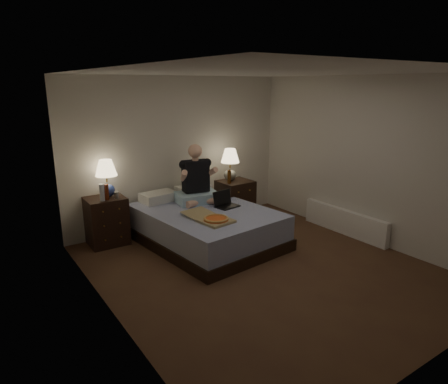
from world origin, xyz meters
TOP-DOWN VIEW (x-y plane):
  - floor at (0.00, 0.00)m, footprint 4.00×4.50m
  - ceiling at (0.00, 0.00)m, footprint 4.00×4.50m
  - wall_back at (0.00, 2.25)m, footprint 4.00×0.00m
  - wall_front at (0.00, -2.25)m, footprint 4.00×0.00m
  - wall_left at (-2.00, 0.00)m, footprint 0.00×4.50m
  - wall_right at (2.00, 0.00)m, footprint 0.00×4.50m
  - bed at (-0.13, 1.18)m, footprint 1.80×2.27m
  - nightstand_left at (-1.40, 2.01)m, footprint 0.57×0.51m
  - nightstand_right at (0.83, 1.77)m, footprint 0.57×0.51m
  - lamp_left at (-1.33, 2.05)m, footprint 0.39×0.39m
  - lamp_right at (0.79, 1.87)m, footprint 0.38×0.38m
  - water_bottle at (-1.48, 1.86)m, footprint 0.07×0.07m
  - soda_can at (-1.27, 1.87)m, footprint 0.07×0.07m
  - beer_bottle_left at (-1.40, 1.88)m, footprint 0.06×0.06m
  - beer_bottle_right at (0.65, 1.69)m, footprint 0.06×0.06m
  - person at (-0.04, 1.61)m, footprint 0.73×0.62m
  - laptop at (0.21, 1.11)m, footprint 0.38×0.33m
  - pizza_box at (-0.32, 0.62)m, footprint 0.51×0.81m
  - radiator at (1.93, 0.25)m, footprint 0.10×1.60m

SIDE VIEW (x-z plane):
  - floor at x=0.00m, z-range 0.00..0.00m
  - radiator at x=1.93m, z-range 0.00..0.40m
  - bed at x=-0.13m, z-range 0.00..0.53m
  - nightstand_left at x=-1.40m, z-range 0.00..0.73m
  - nightstand_right at x=0.83m, z-range 0.00..0.73m
  - pizza_box at x=-0.32m, z-range 0.53..0.61m
  - laptop at x=0.21m, z-range 0.53..0.77m
  - soda_can at x=-1.27m, z-range 0.73..0.83m
  - beer_bottle_left at x=-1.40m, z-range 0.73..0.96m
  - beer_bottle_right at x=0.65m, z-range 0.73..0.96m
  - water_bottle at x=-1.48m, z-range 0.73..0.98m
  - person at x=-0.04m, z-range 0.53..1.46m
  - lamp_left at x=-1.33m, z-range 0.73..1.29m
  - lamp_right at x=0.79m, z-range 0.73..1.29m
  - wall_back at x=0.00m, z-range 0.00..2.50m
  - wall_front at x=0.00m, z-range 0.00..2.50m
  - wall_left at x=-2.00m, z-range 0.00..2.50m
  - wall_right at x=2.00m, z-range 0.00..2.50m
  - ceiling at x=0.00m, z-range 2.50..2.50m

